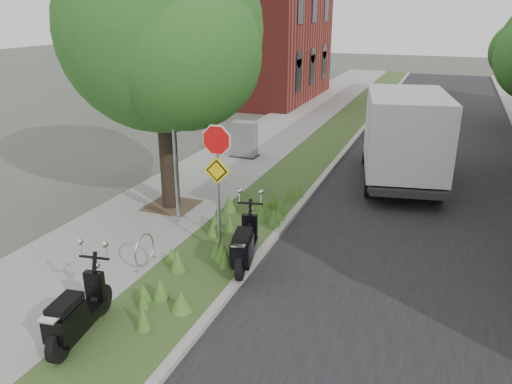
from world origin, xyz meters
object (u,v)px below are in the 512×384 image
Objects in this scene: sign_assembly at (217,164)px; utility_cabinet at (245,140)px; scooter_near at (74,320)px; scooter_far at (244,250)px; box_truck at (403,133)px.

sign_assembly is 2.34× the size of utility_cabinet.
utility_cabinet is at bearing 108.25° from sign_assembly.
sign_assembly is at bearing -71.75° from utility_cabinet.
scooter_near is (-0.87, -4.00, -1.75)m from sign_assembly.
scooter_far is (0.85, -0.51, -1.74)m from sign_assembly.
utility_cabinet is at bearing 98.27° from scooter_near.
scooter_far is at bearing -31.24° from sign_assembly.
sign_assembly is 2.00m from scooter_far.
scooter_near is 12.04m from box_truck.
scooter_far is at bearing -108.13° from box_truck.
scooter_near is 1.00× the size of scooter_far.
scooter_near is 3.89m from scooter_far.
box_truck reaches higher than utility_cabinet.
sign_assembly reaches higher than scooter_far.
box_truck is (2.53, 7.72, 1.14)m from scooter_far.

